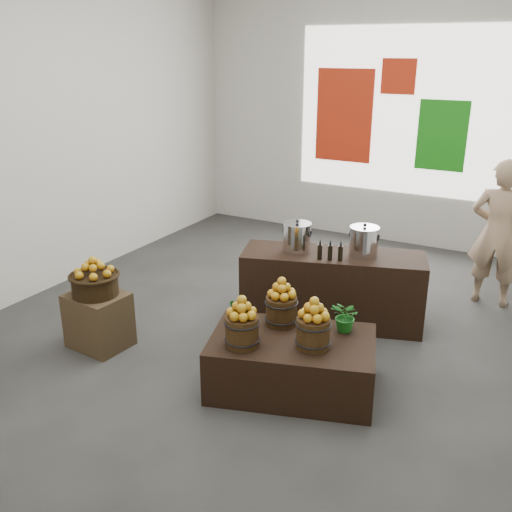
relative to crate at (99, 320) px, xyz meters
The scene contains 23 objects.
ground 1.90m from the crate, 43.22° to the left, with size 7.00×7.00×0.00m, color #373734.
back_wall 5.26m from the crate, 74.05° to the left, with size 6.00×0.04×4.00m, color #B6B3A8.
back_opening 5.33m from the crate, 70.71° to the left, with size 3.20×0.02×2.40m, color white.
deco_red_left 5.08m from the crate, 80.83° to the left, with size 0.90×0.04×1.40m, color #B1240D.
deco_green_right 5.46m from the crate, 64.50° to the left, with size 0.70×0.04×1.00m, color #167712.
deco_red_upper 5.48m from the crate, 71.75° to the left, with size 0.50×0.04×0.50m, color #B1240D.
crate is the anchor object (origin of this frame).
wicker_basket 0.39m from the crate, ahead, with size 0.46×0.46×0.21m, color black.
apples_in_basket 0.59m from the crate, ahead, with size 0.36×0.36×0.19m, color #8D0B04, non-canonical shape.
display_table 2.07m from the crate, ahead, with size 1.43×0.88×0.50m, color black.
apple_bucket_front_left 1.77m from the crate, ahead, with size 0.29×0.29×0.26m, color #3D2810.
apples_in_bucket_front_left 1.82m from the crate, ahead, with size 0.22×0.22×0.19m, color #8D0B04, non-canonical shape.
apple_bucket_front_right 2.31m from the crate, ahead, with size 0.29×0.29×0.26m, color #3D2810.
apples_in_bucket_front_right 2.35m from the crate, ahead, with size 0.22×0.22×0.19m, color #8D0B04, non-canonical shape.
apple_bucket_rear 1.93m from the crate, 13.81° to the left, with size 0.29×0.29×0.26m, color #3D2810.
apples_in_bucket_rear 1.98m from the crate, 13.81° to the left, with size 0.22×0.22×0.19m, color #8D0B04, non-canonical shape.
herb_garnish_right 2.52m from the crate, 13.91° to the left, with size 0.27×0.23×0.29m, color #135C15.
herb_garnish_left 1.53m from the crate, 10.13° to the left, with size 0.14×0.11×0.25m, color #135C15.
counter 2.50m from the crate, 41.72° to the left, with size 1.96×0.62×0.80m, color black.
stock_pot_left 2.24m from the crate, 46.10° to the left, with size 0.30×0.30×0.30m, color silver.
stock_pot_center 2.87m from the crate, 39.10° to the left, with size 0.30×0.30×0.30m, color silver.
oil_cruets 2.51m from the crate, 37.49° to the left, with size 0.21×0.05×0.22m, color black, non-canonical shape.
shopper 4.57m from the crate, 42.40° to the left, with size 0.63×0.42×1.74m, color #8F7357.
Camera 1 is at (2.55, -5.08, 2.90)m, focal length 40.00 mm.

